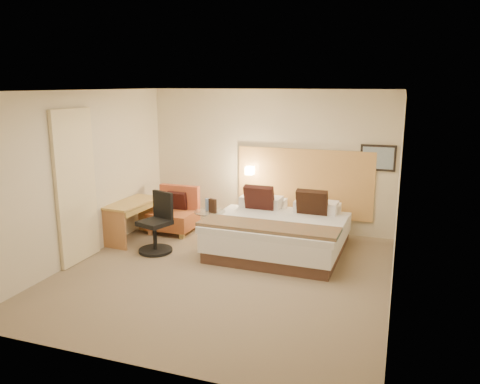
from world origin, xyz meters
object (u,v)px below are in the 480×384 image
(lounge_chair, at_px, (175,214))
(desk, at_px, (133,210))
(side_table, at_px, (210,226))
(desk_chair, at_px, (157,228))
(bed, at_px, (280,231))

(lounge_chair, relative_size, desk, 0.73)
(side_table, relative_size, desk, 0.61)
(desk, xyz_separation_m, desk_chair, (0.71, -0.41, -0.15))
(bed, height_order, lounge_chair, bed)
(lounge_chair, relative_size, desk_chair, 0.86)
(lounge_chair, distance_m, desk_chair, 1.12)
(side_table, bearing_deg, desk, -172.26)
(lounge_chair, bearing_deg, desk_chair, -78.43)
(side_table, height_order, desk_chair, desk_chair)
(bed, relative_size, desk_chair, 2.21)
(side_table, bearing_deg, desk_chair, -140.18)
(desk, height_order, desk_chair, desk_chair)
(side_table, distance_m, desk_chair, 0.94)
(desk_chair, bearing_deg, lounge_chair, 101.57)
(bed, bearing_deg, lounge_chair, 170.00)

